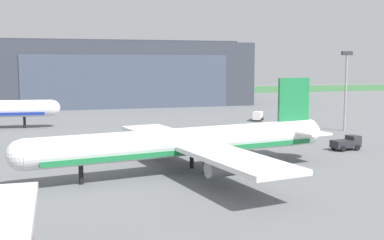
{
  "coord_description": "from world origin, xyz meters",
  "views": [
    {
      "loc": [
        -23.74,
        -64.94,
        13.95
      ],
      "look_at": [
        0.64,
        19.99,
        3.38
      ],
      "focal_mm": 44.74,
      "sensor_mm": 36.0,
      "label": 1
    }
  ],
  "objects_px": {
    "maintenance_hangar": "(120,73)",
    "ops_van": "(347,143)",
    "airliner_near_left": "(188,143)",
    "apron_light_mast": "(346,84)",
    "fuel_bowser": "(258,116)"
  },
  "relations": [
    {
      "from": "fuel_bowser",
      "to": "apron_light_mast",
      "type": "bearing_deg",
      "value": -64.23
    },
    {
      "from": "airliner_near_left",
      "to": "maintenance_hangar",
      "type": "bearing_deg",
      "value": 87.05
    },
    {
      "from": "apron_light_mast",
      "to": "ops_van",
      "type": "bearing_deg",
      "value": -122.65
    },
    {
      "from": "maintenance_hangar",
      "to": "apron_light_mast",
      "type": "distance_m",
      "value": 88.3
    },
    {
      "from": "maintenance_hangar",
      "to": "airliner_near_left",
      "type": "height_order",
      "value": "maintenance_hangar"
    },
    {
      "from": "airliner_near_left",
      "to": "ops_van",
      "type": "bearing_deg",
      "value": 15.75
    },
    {
      "from": "maintenance_hangar",
      "to": "ops_van",
      "type": "relative_size",
      "value": 16.65
    },
    {
      "from": "airliner_near_left",
      "to": "apron_light_mast",
      "type": "distance_m",
      "value": 49.75
    },
    {
      "from": "fuel_bowser",
      "to": "apron_light_mast",
      "type": "xyz_separation_m",
      "value": [
        10.12,
        -20.97,
        8.48
      ]
    },
    {
      "from": "maintenance_hangar",
      "to": "ops_van",
      "type": "xyz_separation_m",
      "value": [
        23.23,
        -100.07,
        -9.24
      ]
    },
    {
      "from": "maintenance_hangar",
      "to": "airliner_near_left",
      "type": "relative_size",
      "value": 1.95
    },
    {
      "from": "ops_van",
      "to": "apron_light_mast",
      "type": "relative_size",
      "value": 0.3
    },
    {
      "from": "maintenance_hangar",
      "to": "ops_van",
      "type": "bearing_deg",
      "value": -76.93
    },
    {
      "from": "airliner_near_left",
      "to": "apron_light_mast",
      "type": "height_order",
      "value": "apron_light_mast"
    },
    {
      "from": "ops_van",
      "to": "airliner_near_left",
      "type": "bearing_deg",
      "value": -164.25
    }
  ]
}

